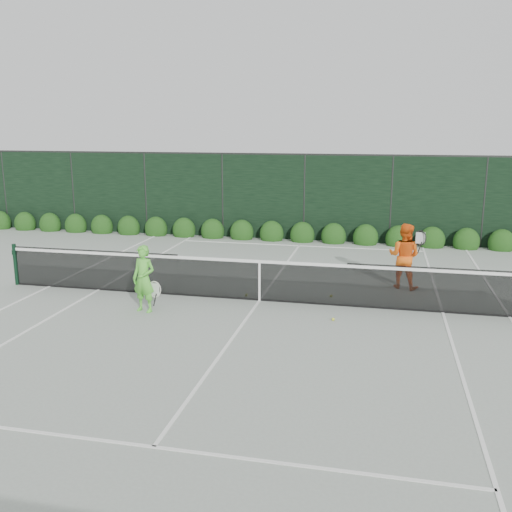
# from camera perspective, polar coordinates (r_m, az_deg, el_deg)

# --- Properties ---
(ground) EXTENTS (80.00, 80.00, 0.00)m
(ground) POSITION_cam_1_polar(r_m,az_deg,el_deg) (13.40, 0.35, -4.48)
(ground) COLOR gray
(ground) RESTS_ON ground
(tennis_net) EXTENTS (12.90, 0.10, 1.07)m
(tennis_net) POSITION_cam_1_polar(r_m,az_deg,el_deg) (13.25, 0.25, -2.28)
(tennis_net) COLOR black
(tennis_net) RESTS_ON ground
(player_woman) EXTENTS (0.65, 0.46, 1.48)m
(player_woman) POSITION_cam_1_polar(r_m,az_deg,el_deg) (12.69, -11.15, -2.26)
(player_woman) COLOR #59CB3B
(player_woman) RESTS_ON ground
(player_man) EXTENTS (0.97, 0.85, 1.65)m
(player_man) POSITION_cam_1_polar(r_m,az_deg,el_deg) (14.72, 14.60, 0.01)
(player_man) COLOR orange
(player_man) RESTS_ON ground
(court_lines) EXTENTS (11.03, 23.83, 0.01)m
(court_lines) POSITION_cam_1_polar(r_m,az_deg,el_deg) (13.40, 0.35, -4.46)
(court_lines) COLOR white
(court_lines) RESTS_ON ground
(windscreen_fence) EXTENTS (32.00, 21.07, 3.06)m
(windscreen_fence) POSITION_cam_1_polar(r_m,az_deg,el_deg) (10.45, -2.77, -0.89)
(windscreen_fence) COLOR black
(windscreen_fence) RESTS_ON ground
(hedge_row) EXTENTS (31.66, 0.65, 0.94)m
(hedge_row) POSITION_cam_1_polar(r_m,az_deg,el_deg) (20.19, 4.64, 2.10)
(hedge_row) COLOR #11340E
(hedge_row) RESTS_ON ground
(tennis_balls) EXTENTS (2.26, 1.75, 0.07)m
(tennis_balls) POSITION_cam_1_polar(r_m,az_deg,el_deg) (13.18, 4.64, -4.67)
(tennis_balls) COLOR #CCD62F
(tennis_balls) RESTS_ON ground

